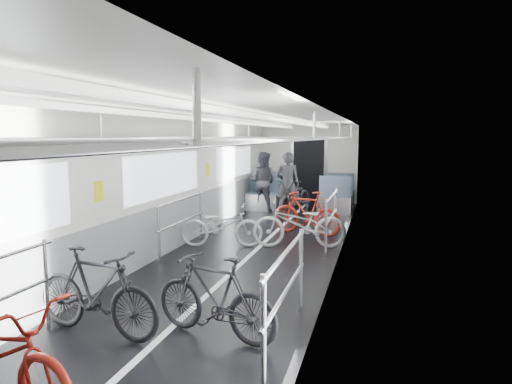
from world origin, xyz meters
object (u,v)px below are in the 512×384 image
bike_aisle (295,198)px  person_seated (263,181)px  bike_right_mid (299,224)px  bike_right_far (307,213)px  person_standing (288,184)px  bike_left_mid (96,292)px  bike_right_near (215,296)px  bike_left_far (222,225)px

bike_aisle → person_seated: (-1.07, 0.83, 0.32)m
bike_right_mid → person_seated: 4.32m
bike_right_far → person_standing: (-0.82, 2.06, 0.37)m
person_seated → bike_right_far: bearing=130.8°
bike_left_mid → bike_right_mid: bearing=-9.6°
bike_right_far → person_standing: person_standing is taller
bike_right_far → person_seated: person_seated is taller
person_standing → person_seated: person_standing is taller
bike_right_mid → person_seated: bearing=-168.8°
bike_right_near → bike_right_mid: bike_right_mid is taller
bike_right_near → person_seated: bearing=-154.9°
person_seated → bike_right_mid: bearing=123.4°
bike_left_far → bike_right_mid: size_ratio=0.89×
person_standing → bike_right_mid: bearing=95.5°
bike_right_far → bike_right_near: bearing=15.7°
bike_right_near → bike_right_mid: size_ratio=0.85×
bike_right_far → bike_right_mid: bearing=19.6°
bike_right_mid → bike_left_mid: bearing=-30.3°
bike_right_far → person_seated: bearing=-132.0°
bike_left_far → person_seated: bearing=-10.2°
bike_left_far → bike_aisle: bike_aisle is taller
bike_right_near → person_seated: 8.12m
bike_right_mid → bike_right_far: (-0.05, 1.16, 0.01)m
bike_left_mid → bike_aisle: size_ratio=0.82×
bike_right_near → bike_aisle: (-0.44, 7.14, 0.06)m
bike_right_near → person_seated: size_ratio=0.90×
bike_right_mid → bike_right_near: bearing=-14.9°
bike_right_far → person_standing: 2.25m
person_seated → bike_right_near: bearing=110.8°
bike_left_mid → person_standing: person_standing is taller
person_standing → bike_left_far: bearing=71.2°
bike_right_near → bike_right_mid: bearing=-168.5°
bike_aisle → bike_right_far: bearing=-61.2°
bike_left_mid → bike_right_far: bearing=-5.5°
bike_aisle → person_standing: person_standing is taller
bike_left_far → bike_left_mid: bearing=166.5°
person_standing → person_seated: 1.12m
person_standing → bike_aisle: bearing=146.6°
bike_left_far → bike_right_far: bearing=-57.7°
bike_left_mid → bike_right_mid: bike_left_mid is taller
bike_left_mid → bike_aisle: bike_aisle is taller
bike_right_far → person_seated: size_ratio=0.95×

